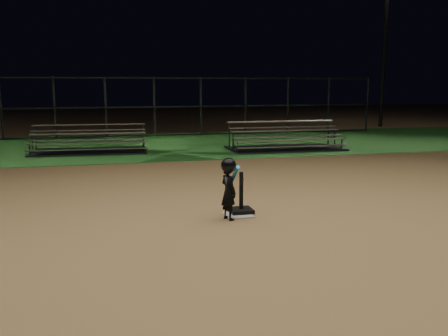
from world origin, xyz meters
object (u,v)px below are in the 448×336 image
child_batter (229,187)px  bleacher_right (286,144)px  home_plate (238,215)px  light_pole_right (386,29)px  bleacher_left (89,147)px  batting_tee (241,205)px

child_batter → bleacher_right: 8.88m
home_plate → child_batter: 0.61m
light_pole_right → bleacher_left: bearing=-156.5°
batting_tee → light_pole_right: 19.61m
home_plate → light_pole_right: 19.79m
home_plate → light_pole_right: (12.00, 14.94, 4.93)m
home_plate → child_batter: size_ratio=0.44×
bleacher_right → light_pole_right: size_ratio=0.46×
light_pole_right → home_plate: bearing=-128.8°
batting_tee → bleacher_right: size_ratio=0.18×
bleacher_left → child_batter: bearing=-71.5°
child_batter → bleacher_right: bearing=-47.4°
batting_tee → bleacher_left: size_ratio=0.19×
home_plate → bleacher_left: size_ratio=0.12×
home_plate → batting_tee: batting_tee is taller
batting_tee → child_batter: child_batter is taller
home_plate → bleacher_right: 8.61m
batting_tee → bleacher_right: bearing=63.5°
bleacher_right → batting_tee: bearing=-115.7°
batting_tee → bleacher_left: bearing=107.7°
home_plate → light_pole_right: bearing=51.2°
light_pole_right → batting_tee: bearing=-128.8°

